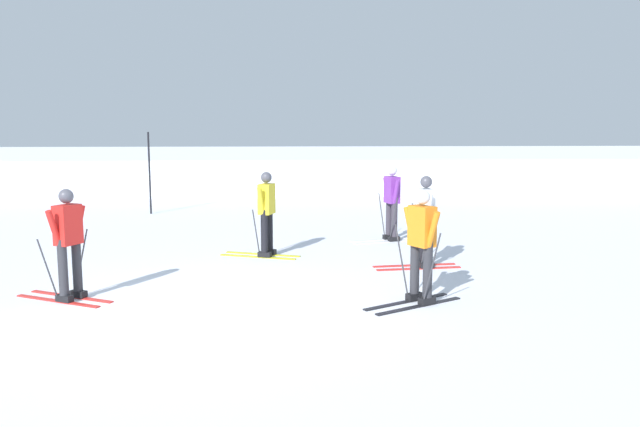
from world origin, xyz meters
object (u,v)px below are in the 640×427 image
object	(u,v)px
skier_purple	(391,201)
skier_white	(425,219)
trail_marker_pole	(150,173)
skier_red	(68,241)
skier_yellow	(266,212)
skier_orange	(421,243)

from	to	relation	value
skier_purple	skier_white	distance (m)	2.70
skier_white	trail_marker_pole	distance (m)	9.88
skier_red	trail_marker_pole	world-z (taller)	trail_marker_pole
trail_marker_pole	skier_yellow	bearing A→B (deg)	-59.99
skier_white	skier_red	bearing A→B (deg)	-161.20
skier_orange	skier_yellow	world-z (taller)	same
skier_white	skier_purple	bearing A→B (deg)	94.20
skier_white	trail_marker_pole	xyz separation A→B (m)	(-6.58, 7.36, 0.28)
skier_red	skier_yellow	xyz separation A→B (m)	(2.87, 3.09, -0.00)
skier_red	skier_white	world-z (taller)	same
skier_orange	skier_white	bearing A→B (deg)	76.92
skier_red	skier_white	bearing A→B (deg)	18.80
skier_white	skier_yellow	distance (m)	3.17
skier_purple	skier_white	size ratio (longest dim) A/B	1.00
skier_red	trail_marker_pole	bearing A→B (deg)	94.57
skier_yellow	skier_purple	bearing A→B (deg)	29.81
skier_orange	skier_white	world-z (taller)	same
skier_white	trail_marker_pole	bearing A→B (deg)	131.80
skier_orange	skier_white	distance (m)	2.44
skier_white	skier_yellow	xyz separation A→B (m)	(-2.97, 1.10, -0.00)
skier_red	skier_yellow	distance (m)	4.21
skier_yellow	skier_white	bearing A→B (deg)	-20.42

